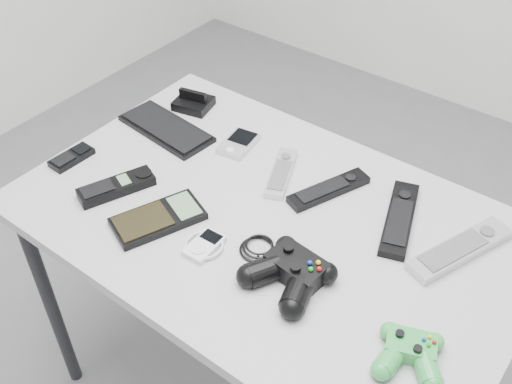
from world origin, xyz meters
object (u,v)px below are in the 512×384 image
Objects in this scene: desk at (269,237)px; remote_silver_a at (281,172)px; calculator at (158,218)px; controller_green at (410,352)px; pda_keyboard at (166,128)px; remote_black_a at (329,189)px; remote_black_b at (400,218)px; mobile_phone at (72,157)px; cordless_handset at (116,186)px; controller_black at (291,271)px; remote_silver_b at (460,249)px; pda at (238,143)px; mp3_player at (204,245)px.

remote_silver_a reaches higher than desk.
calculator is 0.58m from controller_green.
remote_black_a reaches higher than pda_keyboard.
remote_black_b reaches higher than pda_keyboard.
desk is 0.52m from mobile_phone.
mobile_phone is at bearing -162.83° from calculator.
controller_black is (0.46, 0.02, 0.01)m from cordless_handset.
controller_black is at bearing 154.79° from controller_green.
remote_black_a is 0.17m from remote_black_b.
controller_green is (0.40, -0.14, 0.08)m from desk.
remote_silver_b is 1.94× the size of controller_green.
controller_black reaches higher than pda.
remote_silver_b is (0.31, 0.00, 0.00)m from remote_black_a.
pda is at bearing 142.93° from desk.
mp3_player is at bearing -88.35° from remote_black_a.
mobile_phone is 0.17m from cordless_handset.
remote_black_b reaches higher than pda.
remote_silver_b is at bearing -9.93° from pda.
remote_silver_a is at bearing -19.98° from pda.
controller_green is (0.61, -0.30, 0.01)m from pda.
remote_black_a is (0.46, 0.05, 0.00)m from pda_keyboard.
remote_black_b is at bearing 33.86° from desk.
cordless_handset is at bearing -171.50° from controller_black.
remote_black_b is 0.34m from controller_green.
calculator is 0.13m from mp3_player.
remote_black_b is 0.42m from mp3_player.
pda_keyboard and mp3_player have the same top height.
desk is 5.65× the size of calculator.
cordless_handset is 0.73m from controller_green.
pda_keyboard is 2.02× the size of controller_green.
remote_black_a is 1.17× the size of cordless_handset.
desk is 4.38× the size of remote_silver_b.
remote_silver_a is at bearing -150.18° from remote_black_a.
desk is at bearing -8.17° from pda_keyboard.
remote_black_b is 0.29m from controller_black.
mp3_player is (-0.42, -0.30, -0.00)m from remote_silver_b.
pda_keyboard is 0.25m from cordless_handset.
remote_silver_a is 1.65× the size of mobile_phone.
remote_silver_a is at bearing 134.53° from controller_black.
controller_green is at bearing -78.89° from remote_black_b.
controller_green is at bearing -0.55° from mp3_player.
calculator is at bearing -139.18° from desk.
remote_silver_b is 2.33× the size of mobile_phone.
remote_silver_a is at bearing 33.05° from mobile_phone.
remote_silver_a is 0.91× the size of calculator.
mobile_phone is 0.90m from controller_green.
remote_silver_a is 0.65× the size of controller_black.
remote_silver_b is 0.75m from cordless_handset.
desk is at bearing -90.62° from remote_black_a.
pda is 0.58m from remote_silver_b.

